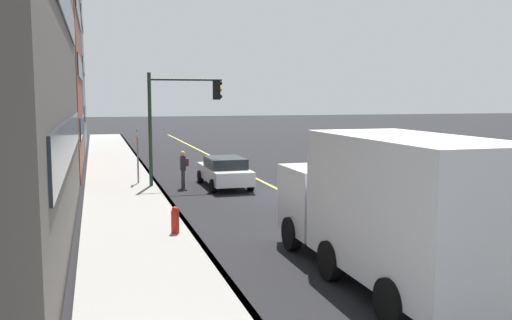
{
  "coord_description": "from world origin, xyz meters",
  "views": [
    {
      "loc": [
        -21.73,
        7.81,
        4.1
      ],
      "look_at": [
        0.38,
        1.35,
        1.49
      ],
      "focal_mm": 38.83,
      "sensor_mm": 36.0,
      "label": 1
    }
  ],
  "objects_px": {
    "car_white": "(224,171)",
    "truck_white": "(389,206)",
    "pedestrian_with_backpack": "(183,167)",
    "fire_hydrant": "(175,222)",
    "traffic_light_mast": "(179,110)",
    "car_navy": "(381,192)",
    "street_sign_post": "(138,153)"
  },
  "relations": [
    {
      "from": "car_white",
      "to": "street_sign_post",
      "type": "relative_size",
      "value": 1.72
    },
    {
      "from": "traffic_light_mast",
      "to": "street_sign_post",
      "type": "relative_size",
      "value": 1.99
    },
    {
      "from": "car_navy",
      "to": "street_sign_post",
      "type": "bearing_deg",
      "value": 42.21
    },
    {
      "from": "pedestrian_with_backpack",
      "to": "traffic_light_mast",
      "type": "xyz_separation_m",
      "value": [
        0.32,
        0.1,
        2.55
      ]
    },
    {
      "from": "street_sign_post",
      "to": "car_white",
      "type": "bearing_deg",
      "value": -109.48
    },
    {
      "from": "car_navy",
      "to": "pedestrian_with_backpack",
      "type": "distance_m",
      "value": 9.41
    },
    {
      "from": "car_navy",
      "to": "traffic_light_mast",
      "type": "relative_size",
      "value": 0.79
    },
    {
      "from": "truck_white",
      "to": "pedestrian_with_backpack",
      "type": "xyz_separation_m",
      "value": [
        14.06,
        2.35,
        -0.74
      ]
    },
    {
      "from": "car_white",
      "to": "truck_white",
      "type": "height_order",
      "value": "truck_white"
    },
    {
      "from": "car_navy",
      "to": "pedestrian_with_backpack",
      "type": "xyz_separation_m",
      "value": [
        7.34,
        5.88,
        0.25
      ]
    },
    {
      "from": "fire_hydrant",
      "to": "street_sign_post",
      "type": "bearing_deg",
      "value": 1.74
    },
    {
      "from": "car_white",
      "to": "traffic_light_mast",
      "type": "xyz_separation_m",
      "value": [
        0.4,
        1.98,
        2.82
      ]
    },
    {
      "from": "car_navy",
      "to": "street_sign_post",
      "type": "relative_size",
      "value": 1.57
    },
    {
      "from": "car_white",
      "to": "pedestrian_with_backpack",
      "type": "height_order",
      "value": "pedestrian_with_backpack"
    },
    {
      "from": "car_white",
      "to": "fire_hydrant",
      "type": "xyz_separation_m",
      "value": [
        -8.69,
        3.49,
        -0.27
      ]
    },
    {
      "from": "car_white",
      "to": "truck_white",
      "type": "distance_m",
      "value": 14.02
    },
    {
      "from": "pedestrian_with_backpack",
      "to": "fire_hydrant",
      "type": "height_order",
      "value": "pedestrian_with_backpack"
    },
    {
      "from": "car_navy",
      "to": "truck_white",
      "type": "relative_size",
      "value": 0.54
    },
    {
      "from": "car_white",
      "to": "pedestrian_with_backpack",
      "type": "relative_size",
      "value": 2.64
    },
    {
      "from": "truck_white",
      "to": "fire_hydrant",
      "type": "bearing_deg",
      "value": 36.84
    },
    {
      "from": "truck_white",
      "to": "pedestrian_with_backpack",
      "type": "distance_m",
      "value": 14.27
    },
    {
      "from": "street_sign_post",
      "to": "fire_hydrant",
      "type": "xyz_separation_m",
      "value": [
        -10.03,
        -0.31,
        -1.08
      ]
    },
    {
      "from": "fire_hydrant",
      "to": "car_white",
      "type": "bearing_deg",
      "value": -21.91
    },
    {
      "from": "car_white",
      "to": "fire_hydrant",
      "type": "distance_m",
      "value": 9.37
    },
    {
      "from": "street_sign_post",
      "to": "truck_white",
      "type": "bearing_deg",
      "value": -164.44
    },
    {
      "from": "car_white",
      "to": "truck_white",
      "type": "xyz_separation_m",
      "value": [
        -13.97,
        -0.47,
        1.0
      ]
    },
    {
      "from": "street_sign_post",
      "to": "fire_hydrant",
      "type": "height_order",
      "value": "street_sign_post"
    },
    {
      "from": "pedestrian_with_backpack",
      "to": "fire_hydrant",
      "type": "bearing_deg",
      "value": 169.58
    },
    {
      "from": "traffic_light_mast",
      "to": "car_navy",
      "type": "bearing_deg",
      "value": -142.02
    },
    {
      "from": "truck_white",
      "to": "fire_hydrant",
      "type": "relative_size",
      "value": 8.14
    },
    {
      "from": "car_navy",
      "to": "truck_white",
      "type": "bearing_deg",
      "value": 152.28
    },
    {
      "from": "street_sign_post",
      "to": "fire_hydrant",
      "type": "distance_m",
      "value": 10.09
    }
  ]
}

